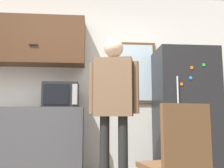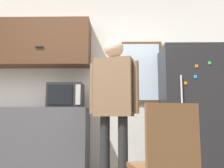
{
  "view_description": "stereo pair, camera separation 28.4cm",
  "coord_description": "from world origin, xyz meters",
  "px_view_note": "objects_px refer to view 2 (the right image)",
  "views": [
    {
      "loc": [
        0.03,
        -1.76,
        0.8
      ],
      "look_at": [
        0.26,
        1.07,
        1.18
      ],
      "focal_mm": 40.0,
      "sensor_mm": 36.0,
      "label": 1
    },
    {
      "loc": [
        0.31,
        -1.77,
        0.8
      ],
      "look_at": [
        0.26,
        1.07,
        1.18
      ],
      "focal_mm": 40.0,
      "sensor_mm": 36.0,
      "label": 2
    }
  ],
  "objects_px": {
    "person": "(114,95)",
    "chair": "(166,160)",
    "microwave": "(66,96)",
    "refrigerator": "(192,112)"
  },
  "relations": [
    {
      "from": "microwave",
      "to": "person",
      "type": "distance_m",
      "value": 0.86
    },
    {
      "from": "person",
      "to": "chair",
      "type": "xyz_separation_m",
      "value": [
        0.39,
        -1.0,
        -0.56
      ]
    },
    {
      "from": "microwave",
      "to": "refrigerator",
      "type": "height_order",
      "value": "refrigerator"
    },
    {
      "from": "refrigerator",
      "to": "chair",
      "type": "xyz_separation_m",
      "value": [
        -0.67,
        -1.55,
        -0.38
      ]
    },
    {
      "from": "microwave",
      "to": "refrigerator",
      "type": "distance_m",
      "value": 1.73
    },
    {
      "from": "person",
      "to": "chair",
      "type": "height_order",
      "value": "person"
    },
    {
      "from": "refrigerator",
      "to": "chair",
      "type": "relative_size",
      "value": 1.94
    },
    {
      "from": "microwave",
      "to": "chair",
      "type": "bearing_deg",
      "value": -55.9
    },
    {
      "from": "refrigerator",
      "to": "person",
      "type": "bearing_deg",
      "value": -152.84
    },
    {
      "from": "microwave",
      "to": "person",
      "type": "bearing_deg",
      "value": -39.43
    }
  ]
}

